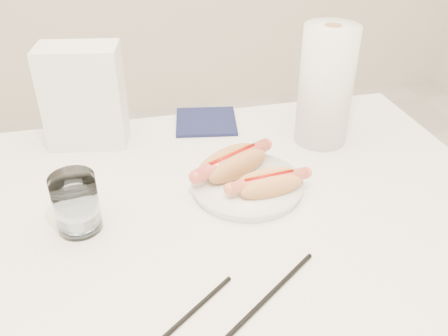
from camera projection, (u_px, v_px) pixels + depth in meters
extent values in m
cube|color=white|center=(187.00, 224.00, 0.87)|extent=(1.20, 0.80, 0.04)
cylinder|color=silver|center=(349.00, 224.00, 1.46)|extent=(0.04, 0.04, 0.71)
cylinder|color=white|center=(247.00, 186.00, 0.92)|extent=(0.22, 0.22, 0.02)
ellipsoid|color=tan|center=(238.00, 166.00, 0.92)|extent=(0.14, 0.10, 0.05)
ellipsoid|color=tan|center=(227.00, 159.00, 0.94)|extent=(0.14, 0.10, 0.05)
ellipsoid|color=tan|center=(232.00, 168.00, 0.93)|extent=(0.14, 0.11, 0.03)
cylinder|color=#DE5B4E|center=(232.00, 160.00, 0.93)|extent=(0.17, 0.11, 0.03)
cylinder|color=#990A05|center=(232.00, 155.00, 0.92)|extent=(0.10, 0.06, 0.01)
ellipsoid|color=#E49B59|center=(272.00, 187.00, 0.87)|extent=(0.12, 0.04, 0.04)
ellipsoid|color=#E49B59|center=(266.00, 179.00, 0.89)|extent=(0.12, 0.04, 0.04)
ellipsoid|color=#E49B59|center=(268.00, 187.00, 0.88)|extent=(0.11, 0.06, 0.02)
cylinder|color=#E66D51|center=(269.00, 181.00, 0.87)|extent=(0.15, 0.04, 0.02)
cylinder|color=#990A05|center=(269.00, 176.00, 0.87)|extent=(0.10, 0.02, 0.01)
cylinder|color=silver|center=(76.00, 203.00, 0.80)|extent=(0.07, 0.07, 0.10)
cylinder|color=black|center=(179.00, 324.00, 0.65)|extent=(0.18, 0.14, 0.01)
cylinder|color=black|center=(266.00, 298.00, 0.69)|extent=(0.19, 0.14, 0.01)
cube|color=white|center=(84.00, 97.00, 1.02)|extent=(0.18, 0.12, 0.22)
cube|color=#13183D|center=(206.00, 121.00, 1.15)|extent=(0.16, 0.16, 0.01)
cylinder|color=white|center=(326.00, 86.00, 1.02)|extent=(0.14, 0.14, 0.26)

